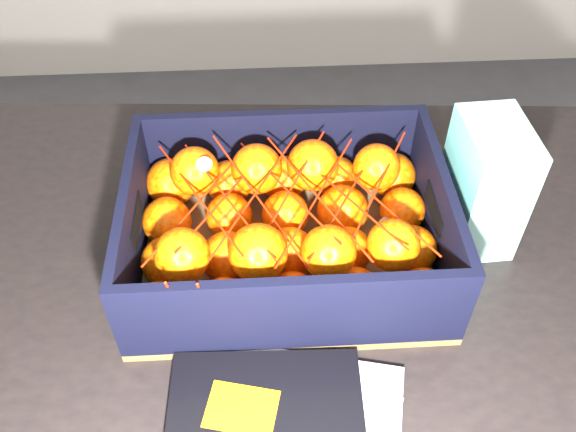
{
  "coord_description": "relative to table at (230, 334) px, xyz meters",
  "views": [
    {
      "loc": [
        -0.24,
        -0.4,
        1.39
      ],
      "look_at": [
        -0.21,
        0.1,
        0.86
      ],
      "focal_mm": 38.61,
      "sensor_mm": 36.0,
      "label": 1
    }
  ],
  "objects": [
    {
      "name": "table",
      "position": [
        0.0,
        0.0,
        0.0
      ],
      "size": [
        1.25,
        0.88,
        0.75
      ],
      "color": "black",
      "rests_on": "ground"
    },
    {
      "name": "produce_crate",
      "position": [
        0.08,
        0.05,
        0.14
      ],
      "size": [
        0.4,
        0.3,
        0.13
      ],
      "color": "brown",
      "rests_on": "table"
    },
    {
      "name": "clementine_heap",
      "position": [
        0.08,
        0.06,
        0.16
      ],
      "size": [
        0.38,
        0.28,
        0.12
      ],
      "color": "#FF5705",
      "rests_on": "produce_crate"
    },
    {
      "name": "mesh_net",
      "position": [
        0.07,
        0.04,
        0.21
      ],
      "size": [
        0.33,
        0.26,
        0.09
      ],
      "color": "#B81D06",
      "rests_on": "clementine_heap"
    },
    {
      "name": "retail_carton",
      "position": [
        0.34,
        0.09,
        0.19
      ],
      "size": [
        0.08,
        0.12,
        0.18
      ],
      "primitive_type": "cube",
      "rotation": [
        0.0,
        0.0,
        0.06
      ],
      "color": "white",
      "rests_on": "table"
    }
  ]
}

